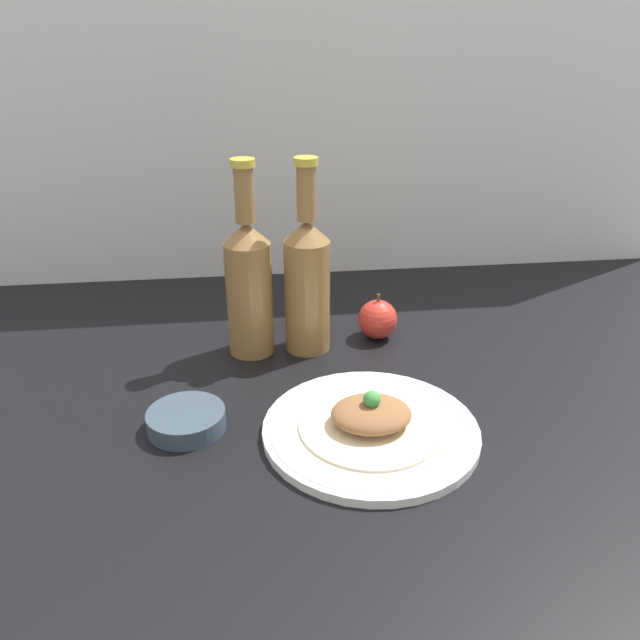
% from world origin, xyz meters
% --- Properties ---
extents(ground_plane, '(1.80, 1.10, 0.04)m').
position_xyz_m(ground_plane, '(0.00, 0.00, -0.02)').
color(ground_plane, black).
extents(wall_backsplash, '(1.80, 0.03, 0.80)m').
position_xyz_m(wall_backsplash, '(0.00, 0.54, 0.40)').
color(wall_backsplash, silver).
rests_on(wall_backsplash, ground_plane).
extents(plate, '(0.30, 0.30, 0.02)m').
position_xyz_m(plate, '(0.10, -0.10, 0.01)').
color(plate, white).
rests_on(plate, ground_plane).
extents(plated_food, '(0.20, 0.20, 0.05)m').
position_xyz_m(plated_food, '(0.10, -0.10, 0.03)').
color(plated_food, beige).
rests_on(plated_food, plate).
extents(cider_bottle_left, '(0.08, 0.08, 0.33)m').
position_xyz_m(cider_bottle_left, '(-0.06, 0.16, 0.12)').
color(cider_bottle_left, olive).
rests_on(cider_bottle_left, ground_plane).
extents(cider_bottle_right, '(0.08, 0.08, 0.33)m').
position_xyz_m(cider_bottle_right, '(0.04, 0.16, 0.12)').
color(cider_bottle_right, olive).
rests_on(cider_bottle_right, ground_plane).
extents(apple, '(0.07, 0.07, 0.08)m').
position_xyz_m(apple, '(0.17, 0.19, 0.04)').
color(apple, red).
rests_on(apple, ground_plane).
extents(dipping_bowl, '(0.11, 0.11, 0.03)m').
position_xyz_m(dipping_bowl, '(-0.15, -0.06, 0.01)').
color(dipping_bowl, '#384756').
rests_on(dipping_bowl, ground_plane).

